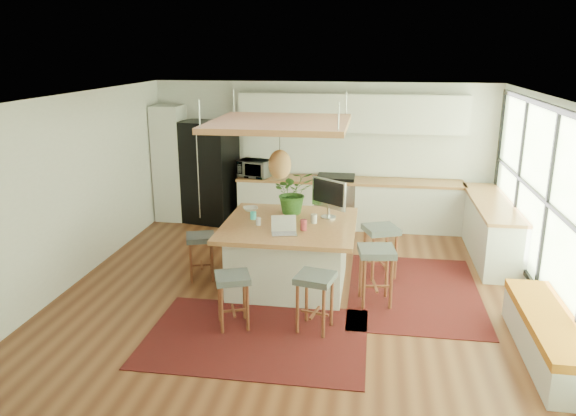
% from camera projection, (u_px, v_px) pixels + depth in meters
% --- Properties ---
extents(floor, '(7.00, 7.00, 0.00)m').
position_uv_depth(floor, '(297.00, 294.00, 7.73)').
color(floor, '#542918').
rests_on(floor, ground).
extents(ceiling, '(7.00, 7.00, 0.00)m').
position_uv_depth(ceiling, '(298.00, 98.00, 6.97)').
color(ceiling, white).
rests_on(ceiling, ground).
extents(wall_back, '(6.50, 0.00, 6.50)m').
position_uv_depth(wall_back, '(322.00, 153.00, 10.67)').
color(wall_back, silver).
rests_on(wall_back, ground).
extents(wall_front, '(6.50, 0.00, 6.50)m').
position_uv_depth(wall_front, '(231.00, 327.00, 4.03)').
color(wall_front, silver).
rests_on(wall_front, ground).
extents(wall_left, '(0.00, 7.00, 7.00)m').
position_uv_depth(wall_left, '(70.00, 192.00, 7.83)').
color(wall_left, silver).
rests_on(wall_left, ground).
extents(wall_right, '(0.00, 7.00, 7.00)m').
position_uv_depth(wall_right, '(556.00, 212.00, 6.87)').
color(wall_right, silver).
rests_on(wall_right, ground).
extents(window_wall, '(0.10, 6.20, 2.60)m').
position_uv_depth(window_wall, '(554.00, 208.00, 6.86)').
color(window_wall, black).
rests_on(window_wall, wall_right).
extents(pantry, '(0.55, 0.60, 2.25)m').
position_uv_depth(pantry, '(171.00, 163.00, 10.86)').
color(pantry, silver).
rests_on(pantry, floor).
extents(back_counter_base, '(4.20, 0.60, 0.88)m').
position_uv_depth(back_counter_base, '(348.00, 204.00, 10.54)').
color(back_counter_base, silver).
rests_on(back_counter_base, floor).
extents(back_counter_top, '(4.24, 0.64, 0.05)m').
position_uv_depth(back_counter_top, '(349.00, 181.00, 10.41)').
color(back_counter_top, '#945934').
rests_on(back_counter_top, back_counter_base).
extents(backsplash, '(4.20, 0.02, 0.80)m').
position_uv_depth(backsplash, '(351.00, 154.00, 10.57)').
color(backsplash, white).
rests_on(backsplash, wall_back).
extents(upper_cabinets, '(4.20, 0.34, 0.70)m').
position_uv_depth(upper_cabinets, '(352.00, 113.00, 10.20)').
color(upper_cabinets, silver).
rests_on(upper_cabinets, wall_back).
extents(range, '(0.76, 0.62, 1.00)m').
position_uv_depth(range, '(335.00, 201.00, 10.56)').
color(range, '#A5A5AA').
rests_on(range, floor).
extents(right_counter_base, '(0.60, 2.50, 0.88)m').
position_uv_depth(right_counter_base, '(491.00, 230.00, 9.07)').
color(right_counter_base, silver).
rests_on(right_counter_base, floor).
extents(right_counter_top, '(0.64, 2.54, 0.05)m').
position_uv_depth(right_counter_top, '(493.00, 203.00, 8.94)').
color(right_counter_top, '#945934').
rests_on(right_counter_top, right_counter_base).
extents(window_bench, '(0.52, 2.00, 0.50)m').
position_uv_depth(window_bench, '(547.00, 337.00, 6.08)').
color(window_bench, silver).
rests_on(window_bench, floor).
extents(ceiling_panel, '(1.86, 1.86, 0.80)m').
position_uv_depth(ceiling_panel, '(280.00, 143.00, 7.58)').
color(ceiling_panel, '#945934').
rests_on(ceiling_panel, ceiling).
extents(rug_near, '(2.60, 1.80, 0.01)m').
position_uv_depth(rug_near, '(256.00, 337.00, 6.56)').
color(rug_near, black).
rests_on(rug_near, floor).
extents(rug_right, '(1.80, 2.60, 0.01)m').
position_uv_depth(rug_right, '(414.00, 291.00, 7.80)').
color(rug_right, black).
rests_on(rug_right, floor).
extents(fridge, '(1.12, 0.96, 1.97)m').
position_uv_depth(fridge, '(209.00, 175.00, 10.79)').
color(fridge, black).
rests_on(fridge, floor).
extents(island, '(1.85, 1.85, 0.93)m').
position_uv_depth(island, '(290.00, 254.00, 7.93)').
color(island, '#945934').
rests_on(island, floor).
extents(stool_near_left, '(0.52, 0.52, 0.69)m').
position_uv_depth(stool_near_left, '(233.00, 300.00, 6.74)').
color(stool_near_left, '#414748').
rests_on(stool_near_left, floor).
extents(stool_near_right, '(0.51, 0.51, 0.72)m').
position_uv_depth(stool_near_right, '(315.00, 303.00, 6.65)').
color(stool_near_right, '#414748').
rests_on(stool_near_right, floor).
extents(stool_right_front, '(0.53, 0.53, 0.79)m').
position_uv_depth(stool_right_front, '(376.00, 279.00, 7.36)').
color(stool_right_front, '#414748').
rests_on(stool_right_front, floor).
extents(stool_right_back, '(0.60, 0.60, 0.78)m').
position_uv_depth(stool_right_back, '(380.00, 254.00, 8.24)').
color(stool_right_back, '#414748').
rests_on(stool_right_back, floor).
extents(stool_left_side, '(0.51, 0.51, 0.68)m').
position_uv_depth(stool_left_side, '(201.00, 256.00, 8.16)').
color(stool_left_side, '#414748').
rests_on(stool_left_side, floor).
extents(laptop, '(0.40, 0.42, 0.25)m').
position_uv_depth(laptop, '(284.00, 226.00, 7.30)').
color(laptop, '#A5A5AA').
rests_on(laptop, island).
extents(monitor, '(0.64, 0.55, 0.58)m').
position_uv_depth(monitor, '(329.00, 200.00, 7.98)').
color(monitor, '#A5A5AA').
rests_on(monitor, island).
extents(microwave, '(0.66, 0.48, 0.40)m').
position_uv_depth(microwave, '(255.00, 167.00, 10.56)').
color(microwave, '#A5A5AA').
rests_on(microwave, back_counter_top).
extents(island_plant, '(0.78, 0.82, 0.51)m').
position_uv_depth(island_plant, '(293.00, 197.00, 8.20)').
color(island_plant, '#1E4C19').
rests_on(island_plant, island).
extents(island_bowl, '(0.29, 0.29, 0.06)m').
position_uv_depth(island_bowl, '(251.00, 209.00, 8.38)').
color(island_bowl, silver).
rests_on(island_bowl, island).
extents(island_bottle_0, '(0.07, 0.07, 0.19)m').
position_uv_depth(island_bottle_0, '(253.00, 213.00, 7.95)').
color(island_bottle_0, '#37D4DC').
rests_on(island_bottle_0, island).
extents(island_bottle_1, '(0.07, 0.07, 0.19)m').
position_uv_depth(island_bottle_1, '(260.00, 218.00, 7.69)').
color(island_bottle_1, silver).
rests_on(island_bottle_1, island).
extents(island_bottle_2, '(0.07, 0.07, 0.19)m').
position_uv_depth(island_bottle_2, '(305.00, 224.00, 7.46)').
color(island_bottle_2, '#9C343D').
rests_on(island_bottle_2, island).
extents(island_bottle_3, '(0.07, 0.07, 0.19)m').
position_uv_depth(island_bottle_3, '(315.00, 217.00, 7.77)').
color(island_bottle_3, silver).
rests_on(island_bottle_3, island).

